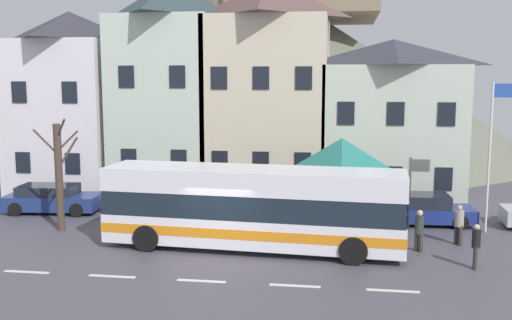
# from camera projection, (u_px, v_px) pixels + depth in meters

# --- Properties ---
(ground_plane) EXTENTS (40.00, 60.00, 0.07)m
(ground_plane) POSITION_uv_depth(u_px,v_px,m) (214.00, 264.00, 20.70)
(ground_plane) COLOR #4D4955
(townhouse_00) EXTENTS (5.53, 6.27, 10.07)m
(townhouse_00) POSITION_uv_depth(u_px,v_px,m) (72.00, 102.00, 33.42)
(townhouse_00) COLOR white
(townhouse_00) RESTS_ON ground_plane
(townhouse_01) EXTENTS (5.27, 6.95, 11.68)m
(townhouse_01) POSITION_uv_depth(u_px,v_px,m) (172.00, 88.00, 32.80)
(townhouse_01) COLOR silver
(townhouse_01) RESTS_ON ground_plane
(townhouse_02) EXTENTS (6.20, 6.75, 11.59)m
(townhouse_02) POSITION_uv_depth(u_px,v_px,m) (270.00, 89.00, 31.92)
(townhouse_02) COLOR beige
(townhouse_02) RESTS_ON ground_plane
(townhouse_03) EXTENTS (6.96, 5.13, 8.36)m
(townhouse_03) POSITION_uv_depth(u_px,v_px,m) (391.00, 122.00, 30.42)
(townhouse_03) COLOR beige
(townhouse_03) RESTS_ON ground_plane
(hilltop_castle) EXTENTS (37.94, 37.94, 20.87)m
(hilltop_castle) POSITION_uv_depth(u_px,v_px,m) (304.00, 75.00, 50.63)
(hilltop_castle) COLOR #686A5A
(hilltop_castle) RESTS_ON ground_plane
(transit_bus) EXTENTS (11.43, 3.18, 3.08)m
(transit_bus) POSITION_uv_depth(u_px,v_px,m) (253.00, 209.00, 22.21)
(transit_bus) COLOR white
(transit_bus) RESTS_ON ground_plane
(bus_shelter) EXTENTS (3.60, 3.60, 3.95)m
(bus_shelter) POSITION_uv_depth(u_px,v_px,m) (342.00, 157.00, 24.69)
(bus_shelter) COLOR #473D33
(bus_shelter) RESTS_ON ground_plane
(parked_car_01) EXTENTS (4.44, 2.06, 1.35)m
(parked_car_01) POSITION_uv_depth(u_px,v_px,m) (422.00, 209.00, 26.09)
(parked_car_01) COLOR navy
(parked_car_01) RESTS_ON ground_plane
(parked_car_02) EXTENTS (4.58, 2.29, 1.33)m
(parked_car_02) POSITION_uv_depth(u_px,v_px,m) (52.00, 199.00, 28.38)
(parked_car_02) COLOR navy
(parked_car_02) RESTS_ON ground_plane
(parked_car_03) EXTENTS (4.69, 2.22, 1.31)m
(parked_car_03) POSITION_uv_depth(u_px,v_px,m) (155.00, 200.00, 28.27)
(parked_car_03) COLOR silver
(parked_car_03) RESTS_ON ground_plane
(pedestrian_00) EXTENTS (0.30, 0.31, 1.64)m
(pedestrian_00) POSITION_uv_depth(u_px,v_px,m) (390.00, 218.00, 23.23)
(pedestrian_00) COLOR black
(pedestrian_00) RESTS_ON ground_plane
(pedestrian_01) EXTENTS (0.36, 0.36, 1.57)m
(pedestrian_01) POSITION_uv_depth(u_px,v_px,m) (459.00, 223.00, 22.83)
(pedestrian_01) COLOR #38332D
(pedestrian_01) RESTS_ON ground_plane
(pedestrian_02) EXTENTS (0.28, 0.31, 1.56)m
(pedestrian_02) POSITION_uv_depth(u_px,v_px,m) (476.00, 244.00, 19.94)
(pedestrian_02) COLOR #38332D
(pedestrian_02) RESTS_ON ground_plane
(pedestrian_03) EXTENTS (0.32, 0.32, 1.58)m
(pedestrian_03) POSITION_uv_depth(u_px,v_px,m) (419.00, 229.00, 21.96)
(pedestrian_03) COLOR #38332D
(pedestrian_03) RESTS_ON ground_plane
(public_bench) EXTENTS (1.70, 0.48, 0.87)m
(public_bench) POSITION_uv_depth(u_px,v_px,m) (364.00, 208.00, 27.18)
(public_bench) COLOR #33473D
(public_bench) RESTS_ON ground_plane
(flagpole) EXTENTS (0.95, 0.10, 6.27)m
(flagpole) POSITION_uv_depth(u_px,v_px,m) (492.00, 145.00, 24.29)
(flagpole) COLOR silver
(flagpole) RESTS_ON ground_plane
(bare_tree_01) EXTENTS (1.75, 1.07, 4.81)m
(bare_tree_01) POSITION_uv_depth(u_px,v_px,m) (59.00, 175.00, 24.79)
(bare_tree_01) COLOR #47382D
(bare_tree_01) RESTS_ON ground_plane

